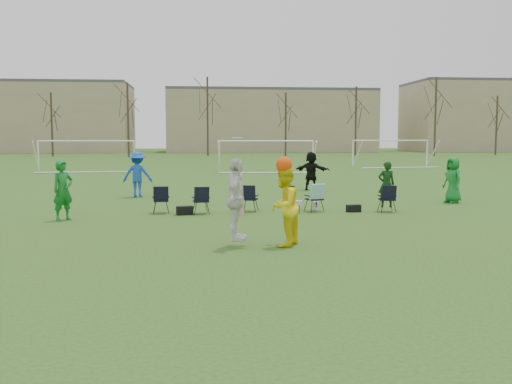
{
  "coord_description": "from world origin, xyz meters",
  "views": [
    {
      "loc": [
        -1.11,
        -12.04,
        2.67
      ],
      "look_at": [
        0.33,
        2.67,
        1.25
      ],
      "focal_mm": 40.0,
      "sensor_mm": 36.0,
      "label": 1
    }
  ],
  "objects": [
    {
      "name": "fielder_green_far",
      "position": [
        9.17,
        10.28,
        0.94
      ],
      "size": [
        0.82,
        1.04,
        1.87
      ],
      "primitive_type": "imported",
      "rotation": [
        0.0,
        0.0,
        -1.3
      ],
      "color": "#15772A",
      "rests_on": "ground"
    },
    {
      "name": "fielder_green_near",
      "position": [
        -5.51,
        6.68,
        0.97
      ],
      "size": [
        0.83,
        0.83,
        1.95
      ],
      "primitive_type": "imported",
      "rotation": [
        0.0,
        0.0,
        0.8
      ],
      "color": "#136D22",
      "rests_on": "ground"
    },
    {
      "name": "goal_mid",
      "position": [
        4.0,
        32.0,
        1.92
      ],
      "size": [
        7.4,
        0.63,
        2.46
      ],
      "rotation": [
        0.0,
        0.0,
        -0.07
      ],
      "color": "white",
      "rests_on": "ground"
    },
    {
      "name": "building_row",
      "position": [
        6.73,
        96.0,
        5.99
      ],
      "size": [
        126.0,
        16.0,
        13.0
      ],
      "color": "tan",
      "rests_on": "ground"
    },
    {
      "name": "tree_line",
      "position": [
        0.24,
        69.85,
        5.09
      ],
      "size": [
        110.28,
        3.28,
        11.4
      ],
      "color": "#382B21",
      "rests_on": "ground"
    },
    {
      "name": "ground",
      "position": [
        0.0,
        0.0,
        0.0
      ],
      "size": [
        260.0,
        260.0,
        0.0
      ],
      "primitive_type": "plane",
      "color": "#2B4B17",
      "rests_on": "ground"
    },
    {
      "name": "goal_right",
      "position": [
        16.0,
        38.0,
        1.92
      ],
      "size": [
        7.35,
        1.14,
        2.46
      ],
      "rotation": [
        0.0,
        0.0,
        0.14
      ],
      "color": "white",
      "rests_on": "ground"
    },
    {
      "name": "fielder_blue",
      "position": [
        -3.93,
        13.9,
        1.02
      ],
      "size": [
        1.37,
        0.86,
        2.04
      ],
      "primitive_type": "imported",
      "rotation": [
        0.0,
        0.0,
        3.06
      ],
      "color": "blue",
      "rests_on": "ground"
    },
    {
      "name": "fielder_black",
      "position": [
        4.5,
        16.4,
        0.98
      ],
      "size": [
        1.84,
        1.47,
        1.96
      ],
      "primitive_type": "imported",
      "rotation": [
        0.0,
        0.0,
        2.57
      ],
      "color": "black",
      "rests_on": "ground"
    },
    {
      "name": "center_contest",
      "position": [
        0.41,
        1.67,
        1.09
      ],
      "size": [
        2.11,
        1.28,
        2.68
      ],
      "color": "white",
      "rests_on": "ground"
    },
    {
      "name": "sideline_setup",
      "position": [
        1.92,
        8.03,
        0.54
      ],
      "size": [
        8.72,
        1.69,
        1.81
      ],
      "color": "black",
      "rests_on": "ground"
    },
    {
      "name": "goal_left",
      "position": [
        -10.0,
        34.0,
        1.92
      ],
      "size": [
        7.39,
        0.76,
        2.46
      ],
      "rotation": [
        0.0,
        0.0,
        0.09
      ],
      "color": "white",
      "rests_on": "ground"
    }
  ]
}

